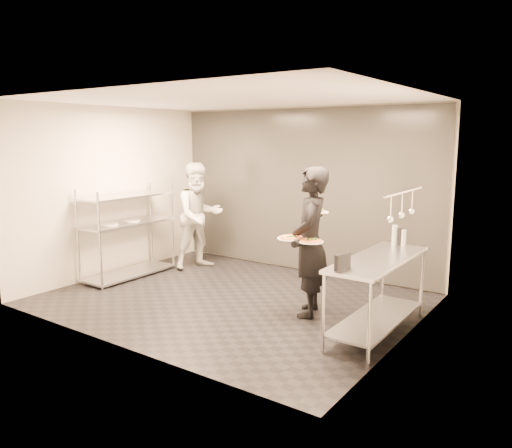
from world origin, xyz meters
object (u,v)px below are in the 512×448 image
Objects in this scene: pizza_plate_near at (291,238)px; pizza_plate_far at (311,241)px; chef at (199,216)px; bottle_clear at (404,238)px; prep_counter at (378,282)px; pass_rack at (128,231)px; pos_monitor at (343,262)px; bottle_green at (395,235)px; bottle_dark at (400,237)px; salad_plate at (318,211)px; waiter at (310,242)px.

pizza_plate_near reaches higher than pizza_plate_far.
chef is 8.88× the size of bottle_clear.
pizza_plate_far is at bearing -174.19° from prep_counter.
bottle_clear is at bearing 10.47° from pass_rack.
bottle_green reaches higher than pos_monitor.
chef reaches higher than pizza_plate_far.
chef is at bearing 175.42° from bottle_clear.
bottle_green is at bearing 10.75° from pass_rack.
bottle_dark reaches higher than pizza_plate_near.
bottle_green is at bearing 180.00° from bottle_dark.
chef is 8.38× the size of bottle_dark.
prep_counter is 1.31m from salad_plate.
bottle_green reaches higher than bottle_dark.
pizza_plate_near is 1.36m from bottle_green.
waiter reaches higher than bottle_green.
pos_monitor is at bearing -95.08° from bottle_clear.
pos_monitor is at bearing -93.49° from bottle_dark.
waiter is (3.36, 0.11, 0.20)m from pass_rack.
bottle_green is at bearing 97.29° from prep_counter.
bottle_clear is (0.14, 1.52, 0.02)m from pos_monitor.
pizza_plate_far is (3.48, -0.08, 0.26)m from pass_rack.
waiter is 0.24m from pizza_plate_far.
salad_plate is (2.71, -0.67, 0.40)m from chef.
waiter is 7.51× the size of bottle_green.
chef is 2.86m from pizza_plate_near.
bottle_clear is (0.86, 0.89, -0.01)m from pizza_plate_far.
waiter reaches higher than prep_counter.
prep_counter is at bearing -22.62° from salad_plate.
waiter reaches higher than salad_plate.
pizza_plate_near is 0.60m from salad_plate.
pizza_plate_near is (3.20, -0.09, 0.27)m from pass_rack.
pizza_plate_near is (-0.17, -0.20, 0.07)m from waiter.
pizza_plate_near is 1.65× the size of bottle_clear.
prep_counter is 0.94m from pizza_plate_far.
bottle_clear is at bearing 88.92° from prep_counter.
pos_monitor is (-0.12, -0.72, 0.38)m from prep_counter.
chef is at bearing 175.27° from bottle_green.
bottle_dark is at bearing 20.63° from salad_plate.
pos_monitor is at bearing -31.93° from pizza_plate_near.
bottle_green reaches higher than pizza_plate_near.
waiter is at bearing 173.40° from prep_counter.
salad_plate reaches higher than pizza_plate_near.
pass_rack is 4.62× the size of pizza_plate_near.
bottle_dark reaches higher than pos_monitor.
chef is at bearing -133.25° from waiter.
pizza_plate_far is at bearing -134.21° from bottle_clear.
pos_monitor is at bearing -51.80° from salad_plate.
waiter is 0.48m from salad_plate.
bottle_green is 1.23× the size of bottle_clear.
bottle_clear is (3.75, -0.30, 0.09)m from chef.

